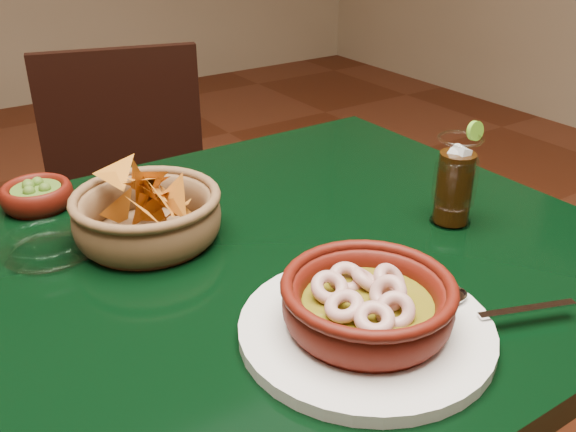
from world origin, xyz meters
TOP-DOWN VIEW (x-y plane):
  - dining_table at (0.00, 0.00)m, footprint 1.20×0.80m
  - dining_chair at (0.19, 0.70)m, footprint 0.50×0.50m
  - shrimp_plate at (0.11, -0.21)m, footprint 0.36×0.28m
  - chip_basket at (0.00, 0.13)m, footprint 0.24×0.24m
  - guacamole_ramekin at (-0.10, 0.32)m, footprint 0.13×0.13m
  - cola_drink at (0.40, -0.07)m, footprint 0.13×0.13m
  - glass_ashtray at (-0.13, 0.16)m, footprint 0.13×0.13m

SIDE VIEW (x-z plane):
  - dining_chair at x=0.19m, z-range 0.04..0.91m
  - dining_table at x=0.00m, z-range 0.28..1.03m
  - glass_ashtray at x=-0.13m, z-range 0.75..0.78m
  - guacamole_ramekin at x=-0.10m, z-range 0.75..0.79m
  - shrimp_plate at x=0.11m, z-range 0.74..0.82m
  - chip_basket at x=0.00m, z-range 0.71..0.87m
  - cola_drink at x=0.40m, z-range 0.74..0.89m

